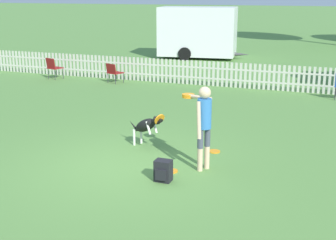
{
  "coord_description": "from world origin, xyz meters",
  "views": [
    {
      "loc": [
        4.04,
        -8.24,
        3.48
      ],
      "look_at": [
        0.58,
        0.83,
        0.82
      ],
      "focal_mm": 50.0,
      "sensor_mm": 36.0,
      "label": 1
    }
  ],
  "objects_px": {
    "leaping_dog": "(147,125)",
    "frisbee_near_handler": "(214,151)",
    "frisbee_near_dog": "(171,171)",
    "folding_chair_center": "(53,66)",
    "backpack_on_grass": "(163,171)",
    "equipment_trailer": "(198,31)",
    "folding_chair_blue_left": "(114,71)",
    "handler_person": "(203,117)"
  },
  "relations": [
    {
      "from": "leaping_dog",
      "to": "folding_chair_center",
      "type": "height_order",
      "value": "leaping_dog"
    },
    {
      "from": "frisbee_near_handler",
      "to": "equipment_trailer",
      "type": "bearing_deg",
      "value": 108.78
    },
    {
      "from": "backpack_on_grass",
      "to": "folding_chair_center",
      "type": "bearing_deg",
      "value": 134.04
    },
    {
      "from": "frisbee_near_dog",
      "to": "folding_chair_center",
      "type": "distance_m",
      "value": 11.38
    },
    {
      "from": "handler_person",
      "to": "folding_chair_center",
      "type": "height_order",
      "value": "handler_person"
    },
    {
      "from": "leaping_dog",
      "to": "backpack_on_grass",
      "type": "height_order",
      "value": "leaping_dog"
    },
    {
      "from": "folding_chair_center",
      "to": "handler_person",
      "type": "bearing_deg",
      "value": 156.01
    },
    {
      "from": "folding_chair_blue_left",
      "to": "folding_chair_center",
      "type": "distance_m",
      "value": 2.72
    },
    {
      "from": "frisbee_near_handler",
      "to": "folding_chair_center",
      "type": "xyz_separation_m",
      "value": [
        -8.63,
        6.47,
        0.52
      ]
    },
    {
      "from": "backpack_on_grass",
      "to": "equipment_trailer",
      "type": "height_order",
      "value": "equipment_trailer"
    },
    {
      "from": "frisbee_near_dog",
      "to": "equipment_trailer",
      "type": "bearing_deg",
      "value": 105.6
    },
    {
      "from": "equipment_trailer",
      "to": "handler_person",
      "type": "bearing_deg",
      "value": -80.41
    },
    {
      "from": "equipment_trailer",
      "to": "frisbee_near_dog",
      "type": "bearing_deg",
      "value": -82.5
    },
    {
      "from": "handler_person",
      "to": "frisbee_near_dog",
      "type": "bearing_deg",
      "value": 153.13
    },
    {
      "from": "frisbee_near_dog",
      "to": "backpack_on_grass",
      "type": "height_order",
      "value": "backpack_on_grass"
    },
    {
      "from": "frisbee_near_dog",
      "to": "folding_chair_blue_left",
      "type": "xyz_separation_m",
      "value": [
        -5.42,
        8.03,
        0.45
      ]
    },
    {
      "from": "handler_person",
      "to": "backpack_on_grass",
      "type": "height_order",
      "value": "handler_person"
    },
    {
      "from": "leaping_dog",
      "to": "equipment_trailer",
      "type": "height_order",
      "value": "equipment_trailer"
    },
    {
      "from": "frisbee_near_handler",
      "to": "frisbee_near_dog",
      "type": "xyz_separation_m",
      "value": [
        -0.49,
        -1.46,
        0.0
      ]
    },
    {
      "from": "handler_person",
      "to": "equipment_trailer",
      "type": "bearing_deg",
      "value": 45.52
    },
    {
      "from": "frisbee_near_handler",
      "to": "backpack_on_grass",
      "type": "xyz_separation_m",
      "value": [
        -0.46,
        -1.98,
        0.19
      ]
    },
    {
      "from": "frisbee_near_dog",
      "to": "folding_chair_center",
      "type": "xyz_separation_m",
      "value": [
        -8.14,
        7.93,
        0.52
      ]
    },
    {
      "from": "folding_chair_center",
      "to": "backpack_on_grass",
      "type": "bearing_deg",
      "value": 151.14
    },
    {
      "from": "folding_chair_blue_left",
      "to": "backpack_on_grass",
      "type": "bearing_deg",
      "value": 142.56
    },
    {
      "from": "handler_person",
      "to": "backpack_on_grass",
      "type": "xyz_separation_m",
      "value": [
        -0.5,
        -0.89,
        -0.88
      ]
    },
    {
      "from": "frisbee_near_handler",
      "to": "frisbee_near_dog",
      "type": "bearing_deg",
      "value": -108.45
    },
    {
      "from": "backpack_on_grass",
      "to": "frisbee_near_handler",
      "type": "bearing_deg",
      "value": 76.79
    },
    {
      "from": "frisbee_near_dog",
      "to": "handler_person",
      "type": "bearing_deg",
      "value": 35.31
    },
    {
      "from": "frisbee_near_dog",
      "to": "frisbee_near_handler",
      "type": "bearing_deg",
      "value": 71.55
    },
    {
      "from": "handler_person",
      "to": "equipment_trailer",
      "type": "distance_m",
      "value": 16.65
    },
    {
      "from": "leaping_dog",
      "to": "frisbee_near_handler",
      "type": "distance_m",
      "value": 1.64
    },
    {
      "from": "equipment_trailer",
      "to": "frisbee_near_handler",
      "type": "bearing_deg",
      "value": -79.33
    },
    {
      "from": "folding_chair_blue_left",
      "to": "folding_chair_center",
      "type": "relative_size",
      "value": 0.89
    },
    {
      "from": "frisbee_near_handler",
      "to": "folding_chair_blue_left",
      "type": "bearing_deg",
      "value": 131.96
    },
    {
      "from": "frisbee_near_dog",
      "to": "folding_chair_center",
      "type": "height_order",
      "value": "folding_chair_center"
    },
    {
      "from": "handler_person",
      "to": "frisbee_near_handler",
      "type": "height_order",
      "value": "handler_person"
    },
    {
      "from": "backpack_on_grass",
      "to": "equipment_trailer",
      "type": "bearing_deg",
      "value": 105.23
    },
    {
      "from": "folding_chair_center",
      "to": "equipment_trailer",
      "type": "xyz_separation_m",
      "value": [
        3.61,
        8.3,
        0.9
      ]
    },
    {
      "from": "folding_chair_center",
      "to": "frisbee_near_handler",
      "type": "bearing_deg",
      "value": 160.25
    },
    {
      "from": "backpack_on_grass",
      "to": "equipment_trailer",
      "type": "distance_m",
      "value": 17.4
    },
    {
      "from": "handler_person",
      "to": "folding_chair_blue_left",
      "type": "bearing_deg",
      "value": 65.64
    },
    {
      "from": "leaping_dog",
      "to": "folding_chair_center",
      "type": "relative_size",
      "value": 1.29
    }
  ]
}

